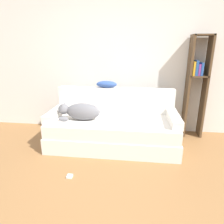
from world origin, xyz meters
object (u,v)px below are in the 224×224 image
object	(u,v)px
dog	(80,111)
laptop	(114,121)
couch	(113,133)
throw_pillow	(107,84)
bookshelf	(197,83)
power_adapter	(70,176)

from	to	relation	value
dog	laptop	world-z (taller)	dog
couch	laptop	size ratio (longest dim) A/B	5.75
laptop	couch	bearing A→B (deg)	111.47
couch	dog	xyz separation A→B (m)	(-0.50, -0.08, 0.36)
throw_pillow	bookshelf	distance (m)	1.52
dog	power_adapter	bearing A→B (deg)	-84.70
bookshelf	dog	bearing A→B (deg)	-160.15
bookshelf	throw_pillow	bearing A→B (deg)	-172.34
couch	throw_pillow	distance (m)	0.82
throw_pillow	power_adapter	xyz separation A→B (m)	(-0.27, -1.31, -0.91)
couch	laptop	world-z (taller)	laptop
dog	throw_pillow	distance (m)	0.68
couch	throw_pillow	bearing A→B (deg)	111.47
couch	power_adapter	size ratio (longest dim) A/B	29.76
couch	laptop	distance (m)	0.26
couch	bookshelf	bearing A→B (deg)	23.64
couch	power_adapter	bearing A→B (deg)	-114.60
bookshelf	laptop	bearing A→B (deg)	-152.64
couch	dog	distance (m)	0.62
dog	bookshelf	world-z (taller)	bookshelf
couch	throw_pillow	xyz separation A→B (m)	(-0.15, 0.39, 0.71)
dog	laptop	distance (m)	0.55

